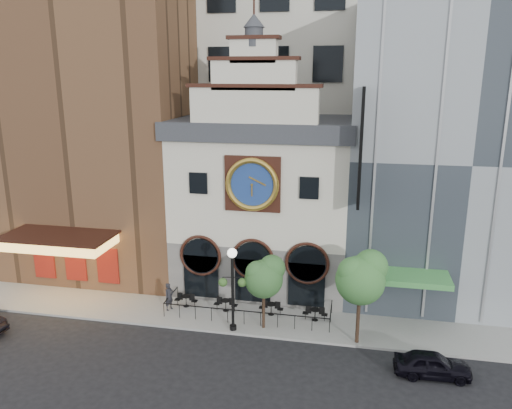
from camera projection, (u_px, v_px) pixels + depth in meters
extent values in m
plane|color=black|center=(240.00, 336.00, 30.13)|extent=(120.00, 120.00, 0.00)
cube|color=gray|center=(248.00, 316.00, 32.48)|extent=(44.00, 5.00, 0.15)
cube|color=#605E5B|center=(264.00, 256.00, 37.16)|extent=(12.00, 8.00, 4.00)
cube|color=silver|center=(264.00, 184.00, 35.75)|extent=(12.00, 8.00, 7.00)
cube|color=#2D3035|center=(264.00, 127.00, 34.70)|extent=(12.60, 8.60, 1.20)
cube|color=black|center=(253.00, 184.00, 31.65)|extent=(3.60, 0.25, 3.60)
cylinder|color=navy|center=(252.00, 184.00, 31.52)|extent=(3.10, 0.12, 3.10)
torus|color=gold|center=(252.00, 185.00, 31.44)|extent=(3.46, 0.36, 3.46)
cylinder|color=#2D3035|center=(254.00, 37.00, 29.82)|extent=(1.10, 1.10, 1.10)
cone|color=#2D3035|center=(254.00, 20.00, 29.58)|extent=(1.30, 1.30, 0.80)
cube|color=brown|center=(105.00, 109.00, 38.83)|extent=(14.00, 12.00, 25.00)
cube|color=#FFBF59|center=(60.00, 242.00, 33.66)|extent=(7.00, 3.40, 0.70)
cube|color=black|center=(59.00, 235.00, 33.54)|extent=(7.40, 3.80, 0.15)
cube|color=maroon|center=(76.00, 263.00, 35.79)|extent=(5.60, 0.15, 2.60)
cube|color=gray|center=(454.00, 151.00, 34.54)|extent=(14.00, 12.00, 20.00)
cube|color=#469B4A|center=(411.00, 278.00, 30.00)|extent=(4.50, 2.40, 0.35)
cube|color=black|center=(361.00, 148.00, 28.86)|extent=(0.18, 1.60, 7.00)
cube|color=beige|center=(289.00, 19.00, 43.95)|extent=(20.00, 16.00, 40.00)
cylinder|color=black|center=(186.00, 296.00, 33.41)|extent=(0.68, 0.68, 0.03)
cylinder|color=black|center=(186.00, 301.00, 33.51)|extent=(0.06, 0.06, 0.72)
cylinder|color=black|center=(226.00, 300.00, 32.79)|extent=(0.68, 0.68, 0.03)
cylinder|color=black|center=(226.00, 306.00, 32.89)|extent=(0.06, 0.06, 0.72)
cylinder|color=black|center=(271.00, 304.00, 32.27)|extent=(0.68, 0.68, 0.03)
cylinder|color=black|center=(271.00, 309.00, 32.36)|extent=(0.06, 0.06, 0.72)
cylinder|color=black|center=(315.00, 310.00, 31.52)|extent=(0.68, 0.68, 0.03)
cylinder|color=black|center=(315.00, 315.00, 31.62)|extent=(0.06, 0.06, 0.72)
imported|color=black|center=(433.00, 364.00, 26.00)|extent=(3.99, 1.74, 1.34)
imported|color=black|center=(169.00, 297.00, 32.90)|extent=(0.68, 0.80, 1.87)
cylinder|color=black|center=(233.00, 294.00, 29.95)|extent=(0.17, 0.17, 4.80)
cylinder|color=black|center=(233.00, 327.00, 30.53)|extent=(0.42, 0.42, 0.29)
sphere|color=white|center=(232.00, 253.00, 29.29)|extent=(0.58, 0.58, 0.58)
sphere|color=#335622|center=(223.00, 282.00, 29.78)|extent=(0.54, 0.54, 0.54)
sphere|color=#335622|center=(242.00, 283.00, 29.76)|extent=(0.54, 0.54, 0.54)
cylinder|color=#382619|center=(264.00, 309.00, 30.50)|extent=(0.18, 0.18, 2.51)
sphere|color=#2B5A24|center=(264.00, 279.00, 30.00)|extent=(2.33, 2.33, 2.33)
sphere|color=#2B5A24|center=(272.00, 268.00, 30.01)|extent=(1.62, 1.62, 1.62)
sphere|color=#2B5A24|center=(257.00, 273.00, 29.78)|extent=(1.44, 1.44, 1.44)
cylinder|color=#382619|center=(358.00, 318.00, 28.77)|extent=(0.22, 0.22, 3.03)
sphere|color=#306B2A|center=(360.00, 280.00, 28.16)|extent=(2.81, 2.81, 2.81)
sphere|color=#306B2A|center=(371.00, 266.00, 28.17)|extent=(1.95, 1.95, 1.95)
sphere|color=#306B2A|center=(353.00, 272.00, 27.89)|extent=(1.73, 1.73, 1.73)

